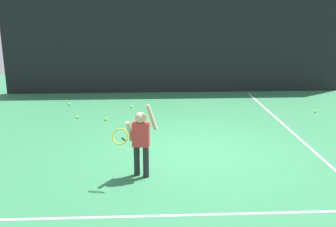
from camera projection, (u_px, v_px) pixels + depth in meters
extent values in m
plane|color=#2D7247|center=(193.00, 152.00, 8.33)|extent=(20.00, 20.00, 0.00)
cube|color=white|center=(213.00, 214.00, 5.85)|extent=(9.00, 0.05, 0.00)
cube|color=white|center=(295.00, 135.00, 9.42)|extent=(0.05, 9.00, 0.00)
cube|color=black|center=(175.00, 44.00, 13.60)|extent=(11.82, 0.08, 3.41)
cylinder|color=slate|center=(7.00, 42.00, 13.37)|extent=(0.09, 0.09, 3.56)
cylinder|color=slate|center=(175.00, 42.00, 13.64)|extent=(0.09, 0.09, 3.56)
cylinder|color=#232326|center=(137.00, 160.00, 7.13)|extent=(0.11, 0.11, 0.58)
cylinder|color=#232326|center=(146.00, 162.00, 7.05)|extent=(0.11, 0.11, 0.58)
cube|color=red|center=(141.00, 134.00, 6.96)|extent=(0.33, 0.22, 0.44)
sphere|color=tan|center=(141.00, 118.00, 6.88)|extent=(0.20, 0.20, 0.20)
cylinder|color=tan|center=(152.00, 117.00, 6.87)|extent=(0.22, 0.10, 0.46)
cylinder|color=tan|center=(129.00, 131.00, 6.90)|extent=(0.12, 0.30, 0.43)
cylinder|color=black|center=(124.00, 140.00, 6.83)|extent=(0.07, 0.24, 0.15)
torus|color=yellow|center=(120.00, 137.00, 6.59)|extent=(0.31, 0.21, 0.26)
sphere|color=#CCE033|center=(315.00, 112.00, 11.35)|extent=(0.07, 0.07, 0.07)
sphere|color=#CCE033|center=(132.00, 107.00, 11.91)|extent=(0.07, 0.07, 0.07)
sphere|color=#CCE033|center=(106.00, 119.00, 10.58)|extent=(0.07, 0.07, 0.07)
sphere|color=#CCE033|center=(69.00, 104.00, 12.18)|extent=(0.07, 0.07, 0.07)
sphere|color=#CCE033|center=(77.00, 117.00, 10.80)|extent=(0.07, 0.07, 0.07)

